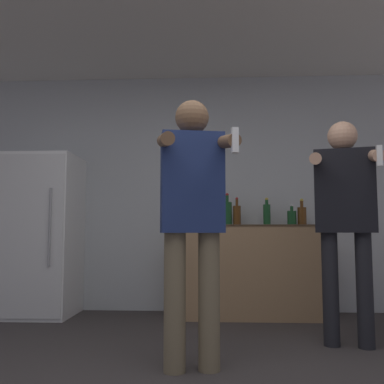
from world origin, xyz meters
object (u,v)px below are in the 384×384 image
(bottle_green_wine, at_px, (302,215))
(person_man_side, at_px, (345,207))
(bottle_brown_liquor, at_px, (267,214))
(bottle_tall_gin, at_px, (292,217))
(bottle_short_whiskey, at_px, (227,213))
(refrigerator, at_px, (40,235))
(bottle_red_label, at_px, (237,214))
(person_woman_foreground, at_px, (192,211))

(bottle_green_wine, height_order, person_man_side, person_man_side)
(bottle_brown_liquor, height_order, person_man_side, person_man_side)
(person_man_side, bearing_deg, bottle_tall_gin, 99.13)
(bottle_tall_gin, height_order, bottle_short_whiskey, bottle_short_whiskey)
(refrigerator, distance_m, bottle_short_whiskey, 1.93)
(bottle_green_wine, bearing_deg, bottle_red_label, 180.00)
(bottle_green_wine, distance_m, bottle_red_label, 0.66)
(bottle_brown_liquor, bearing_deg, person_woman_foreground, -111.22)
(bottle_brown_liquor, xyz_separation_m, bottle_green_wine, (0.36, 0.00, -0.01))
(bottle_green_wine, distance_m, person_woman_foreground, 2.04)
(bottle_tall_gin, relative_size, person_woman_foreground, 0.13)
(bottle_short_whiskey, distance_m, person_man_side, 1.43)
(refrigerator, relative_size, bottle_red_label, 5.67)
(bottle_short_whiskey, height_order, person_woman_foreground, person_woman_foreground)
(refrigerator, bearing_deg, person_woman_foreground, -45.01)
(bottle_tall_gin, distance_m, bottle_red_label, 0.56)
(bottle_short_whiskey, bearing_deg, bottle_brown_liquor, -0.00)
(refrigerator, distance_m, bottle_green_wine, 2.69)
(refrigerator, relative_size, person_woman_foreground, 0.96)
(refrigerator, relative_size, bottle_tall_gin, 7.52)
(bottle_brown_liquor, bearing_deg, bottle_tall_gin, 0.00)
(bottle_red_label, xyz_separation_m, person_man_side, (0.74, -1.15, 0.01))
(bottle_green_wine, height_order, bottle_red_label, bottle_red_label)
(bottle_brown_liquor, relative_size, bottle_red_label, 0.98)
(bottle_red_label, distance_m, bottle_short_whiskey, 0.10)
(bottle_brown_liquor, bearing_deg, person_man_side, -69.18)
(bottle_brown_liquor, distance_m, person_woman_foreground, 1.88)
(person_man_side, bearing_deg, bottle_short_whiskey, 126.17)
(person_woman_foreground, bearing_deg, bottle_red_label, 77.93)
(bottle_brown_liquor, relative_size, person_woman_foreground, 0.17)
(bottle_short_whiskey, relative_size, person_man_side, 0.20)
(bottle_short_whiskey, height_order, person_man_side, person_man_side)
(bottle_tall_gin, distance_m, person_man_side, 1.17)
(bottle_red_label, xyz_separation_m, bottle_short_whiskey, (-0.10, 0.00, 0.02))
(bottle_brown_liquor, distance_m, bottle_red_label, 0.31)
(refrigerator, bearing_deg, bottle_tall_gin, 2.43)
(bottle_green_wine, relative_size, bottle_short_whiskey, 0.82)
(bottle_red_label, bearing_deg, bottle_green_wine, 0.00)
(bottle_green_wine, height_order, person_woman_foreground, person_woman_foreground)
(bottle_green_wine, xyz_separation_m, person_man_side, (0.08, -1.15, 0.02))
(bottle_red_label, bearing_deg, person_man_side, -57.16)
(person_woman_foreground, bearing_deg, bottle_brown_liquor, 68.78)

